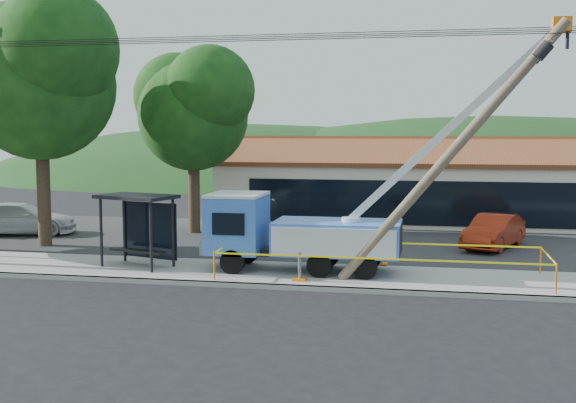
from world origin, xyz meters
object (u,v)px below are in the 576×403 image
(utility_truck, at_px, (300,229))
(car_red, at_px, (493,250))
(leaning_pole, at_px, (460,143))
(car_white, at_px, (21,236))
(bus_shelter, at_px, (140,214))
(car_silver, at_px, (246,247))

(utility_truck, relative_size, car_red, 2.82)
(leaning_pole, xyz_separation_m, car_white, (-19.90, 7.44, -4.64))
(utility_truck, relative_size, car_white, 2.33)
(utility_truck, bearing_deg, bus_shelter, -177.61)
(bus_shelter, relative_size, car_red, 0.72)
(leaning_pole, relative_size, car_white, 1.64)
(utility_truck, height_order, car_red, utility_truck)
(bus_shelter, height_order, car_white, bus_shelter)
(utility_truck, distance_m, bus_shelter, 5.81)
(leaning_pole, xyz_separation_m, bus_shelter, (-11.10, 0.89, -2.59))
(car_silver, relative_size, car_red, 1.08)
(utility_truck, bearing_deg, car_red, 43.15)
(car_silver, relative_size, car_white, 0.89)
(bus_shelter, distance_m, car_white, 11.17)
(utility_truck, xyz_separation_m, car_silver, (-3.33, 5.35, -1.61))
(bus_shelter, distance_m, car_silver, 6.44)
(utility_truck, distance_m, car_white, 15.99)
(leaning_pole, bearing_deg, car_white, 159.49)
(utility_truck, height_order, bus_shelter, utility_truck)
(utility_truck, bearing_deg, car_silver, 121.90)
(bus_shelter, bearing_deg, car_red, 45.16)
(car_white, bearing_deg, utility_truck, -129.54)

